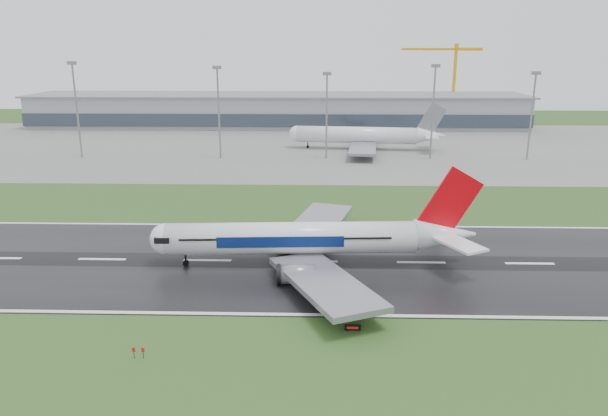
{
  "coord_description": "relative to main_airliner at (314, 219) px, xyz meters",
  "views": [
    {
      "loc": [
        20.88,
        -98.65,
        38.91
      ],
      "look_at": [
        17.84,
        12.0,
        7.0
      ],
      "focal_mm": 33.39,
      "sensor_mm": 36.0,
      "label": 1
    }
  ],
  "objects": [
    {
      "name": "floodmast_2",
      "position": [
        -34.56,
        101.46,
        6.7
      ],
      "size": [
        0.64,
        0.64,
        31.07
      ],
      "primitive_type": "cylinder",
      "color": "gray",
      "rests_on": "ground"
    },
    {
      "name": "runway_sign",
      "position": [
        5.7,
        -25.09,
        -8.32
      ],
      "size": [
        2.31,
        0.58,
        1.04
      ],
      "primitive_type": null,
      "rotation": [
        0.0,
        0.0,
        0.14
      ],
      "color": "black",
      "rests_on": "ground"
    },
    {
      "name": "tower_crane",
      "position": [
        69.81,
        201.46,
        11.23
      ],
      "size": [
        40.13,
        8.58,
        40.13
      ],
      "primitive_type": null,
      "rotation": [
        0.0,
        0.0,
        -0.16
      ],
      "color": "#E59F0C",
      "rests_on": "ground"
    },
    {
      "name": "floodmast_5",
      "position": [
        74.19,
        101.46,
        5.82
      ],
      "size": [
        0.64,
        0.64,
        29.32
      ],
      "primitive_type": "cylinder",
      "color": "gray",
      "rests_on": "ground"
    },
    {
      "name": "floodmast_3",
      "position": [
        3.28,
        101.46,
        5.68
      ],
      "size": [
        0.64,
        0.64,
        29.05
      ],
      "primitive_type": "cylinder",
      "color": "gray",
      "rests_on": "ground"
    },
    {
      "name": "terminal",
      "position": [
        -20.06,
        186.46,
        -1.34
      ],
      "size": [
        240.0,
        36.0,
        15.0
      ],
      "primitive_type": "cube",
      "color": "gray",
      "rests_on": "ground"
    },
    {
      "name": "floodmast_4",
      "position": [
        40.13,
        101.46,
        6.99
      ],
      "size": [
        0.64,
        0.64,
        31.67
      ],
      "primitive_type": "cylinder",
      "color": "gray",
      "rests_on": "ground"
    },
    {
      "name": "runway",
      "position": [
        -20.06,
        1.46,
        -8.79
      ],
      "size": [
        400.0,
        45.0,
        0.1
      ],
      "primitive_type": "cube",
      "color": "black",
      "rests_on": "ground"
    },
    {
      "name": "main_airliner",
      "position": [
        0.0,
        0.0,
        0.0
      ],
      "size": [
        62.31,
        59.66,
        17.48
      ],
      "primitive_type": null,
      "rotation": [
        0.0,
        0.0,
        0.06
      ],
      "color": "silver",
      "rests_on": "runway"
    },
    {
      "name": "apron",
      "position": [
        -20.06,
        126.46,
        -8.8
      ],
      "size": [
        400.0,
        130.0,
        0.08
      ],
      "primitive_type": "cube",
      "color": "slate",
      "rests_on": "ground"
    },
    {
      "name": "parked_airliner",
      "position": [
        17.6,
        120.7,
        0.14
      ],
      "size": [
        66.21,
        62.47,
        17.8
      ],
      "primitive_type": null,
      "rotation": [
        0.0,
        0.0,
        -0.1
      ],
      "color": "silver",
      "rests_on": "apron"
    },
    {
      "name": "ground",
      "position": [
        -20.06,
        1.46,
        -8.84
      ],
      "size": [
        520.0,
        520.0,
        0.0
      ],
      "primitive_type": "plane",
      "color": "#26491A",
      "rests_on": "ground"
    },
    {
      "name": "floodmast_1",
      "position": [
        -84.85,
        101.46,
        7.42
      ],
      "size": [
        0.64,
        0.64,
        32.52
      ],
      "primitive_type": "cylinder",
      "color": "gray",
      "rests_on": "ground"
    }
  ]
}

